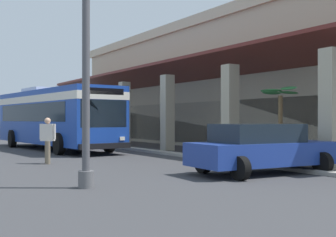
{
  "coord_description": "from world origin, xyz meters",
  "views": [
    {
      "loc": [
        24.51,
        -7.81,
        1.6
      ],
      "look_at": [
        5.42,
        3.95,
        1.65
      ],
      "focal_mm": 47.36,
      "sensor_mm": 36.0,
      "label": 1
    }
  ],
  "objects_px": {
    "transit_bus": "(54,115)",
    "potted_palm": "(280,146)",
    "parked_sedan_blue": "(261,148)",
    "lot_light_pole": "(86,13)",
    "pedestrian": "(48,138)"
  },
  "relations": [
    {
      "from": "parked_sedan_blue",
      "to": "pedestrian",
      "type": "distance_m",
      "value": 7.66
    },
    {
      "from": "transit_bus",
      "to": "parked_sedan_blue",
      "type": "bearing_deg",
      "value": 8.17
    },
    {
      "from": "parked_sedan_blue",
      "to": "potted_palm",
      "type": "height_order",
      "value": "potted_palm"
    },
    {
      "from": "transit_bus",
      "to": "potted_palm",
      "type": "xyz_separation_m",
      "value": [
        11.71,
        4.75,
        -1.22
      ]
    },
    {
      "from": "parked_sedan_blue",
      "to": "transit_bus",
      "type": "bearing_deg",
      "value": -171.83
    },
    {
      "from": "transit_bus",
      "to": "pedestrian",
      "type": "height_order",
      "value": "transit_bus"
    },
    {
      "from": "pedestrian",
      "to": "potted_palm",
      "type": "height_order",
      "value": "potted_palm"
    },
    {
      "from": "parked_sedan_blue",
      "to": "lot_light_pole",
      "type": "bearing_deg",
      "value": -91.26
    },
    {
      "from": "transit_bus",
      "to": "parked_sedan_blue",
      "type": "xyz_separation_m",
      "value": [
        13.63,
        1.96,
        -1.1
      ]
    },
    {
      "from": "transit_bus",
      "to": "lot_light_pole",
      "type": "bearing_deg",
      "value": -14.27
    },
    {
      "from": "parked_sedan_blue",
      "to": "potted_palm",
      "type": "distance_m",
      "value": 3.39
    },
    {
      "from": "lot_light_pole",
      "to": "potted_palm",
      "type": "bearing_deg",
      "value": 102.48
    },
    {
      "from": "parked_sedan_blue",
      "to": "potted_palm",
      "type": "bearing_deg",
      "value": 124.67
    },
    {
      "from": "pedestrian",
      "to": "potted_palm",
      "type": "xyz_separation_m",
      "value": [
        4.26,
        7.3,
        -0.3
      ]
    },
    {
      "from": "parked_sedan_blue",
      "to": "pedestrian",
      "type": "xyz_separation_m",
      "value": [
        -6.19,
        -4.51,
        0.18
      ]
    }
  ]
}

